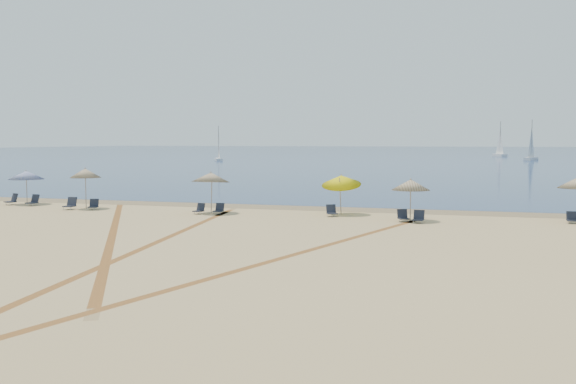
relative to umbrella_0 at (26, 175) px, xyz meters
name	(u,v)px	position (x,y,z in m)	size (l,w,h in m)	color
ground	(72,307)	(18.07, -21.17, -1.91)	(160.00, 160.00, 0.00)	tan
ocean	(438,152)	(18.07, 203.83, -1.90)	(500.00, 500.00, 0.00)	#0C2151
wet_sand	(306,208)	(18.07, 2.83, -1.90)	(500.00, 500.00, 0.00)	olive
umbrella_0	(26,175)	(0.00, 0.00, 0.00)	(2.26, 2.26, 2.25)	gray
umbrella_1	(85,173)	(5.27, -1.29, 0.27)	(1.87, 1.87, 2.52)	gray
umbrella_2	(211,177)	(13.53, -1.34, 0.15)	(2.23, 2.27, 2.42)	gray
umbrella_3	(341,180)	(20.85, -0.01, 0.03)	(2.22, 2.29, 2.50)	gray
umbrella_4	(411,185)	(24.84, -1.81, -0.03)	(1.98, 1.98, 2.22)	gray
chair_0	(12,200)	(-0.72, -0.52, -1.59)	(0.83, 0.89, 0.73)	black
chair_1	(33,201)	(1.01, -0.67, -1.59)	(0.70, 0.79, 0.72)	black
chair_2	(71,204)	(4.58, -1.86, -1.58)	(0.62, 0.73, 0.73)	black
chair_3	(94,205)	(6.01, -1.62, -1.62)	(0.70, 0.76, 0.64)	black
chair_4	(200,209)	(13.05, -1.90, -1.64)	(0.61, 0.68, 0.60)	black
chair_5	(219,209)	(14.12, -1.61, -1.64)	(0.52, 0.61, 0.61)	black
chair_6	(332,211)	(20.51, -1.00, -1.63)	(0.74, 0.78, 0.64)	black
chair_7	(403,216)	(24.50, -2.20, -1.63)	(0.71, 0.76, 0.63)	black
chair_8	(418,217)	(25.31, -2.56, -1.62)	(0.61, 0.69, 0.65)	black
chair_9	(572,218)	(32.75, -0.59, -1.65)	(0.50, 0.59, 0.59)	black
sailboat_0	(500,146)	(36.39, 137.63, 0.85)	(3.47, 6.29, 9.12)	white
sailboat_2	(219,150)	(-21.04, 85.17, 0.24)	(3.27, 4.80, 7.11)	white
sailboat_3	(531,148)	(41.01, 106.09, 0.66)	(3.43, 5.84, 8.49)	white
tire_tracks	(170,245)	(16.27, -12.14, -1.90)	(46.11, 42.26, 0.00)	tan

